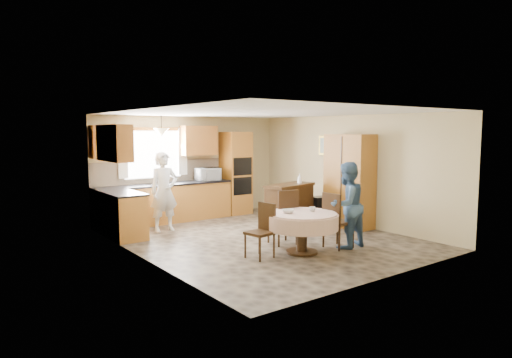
{
  "coord_description": "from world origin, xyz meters",
  "views": [
    {
      "loc": [
        -5.45,
        -7.08,
        2.14
      ],
      "look_at": [
        0.03,
        0.3,
        1.17
      ],
      "focal_mm": 32.0,
      "sensor_mm": 36.0,
      "label": 1
    }
  ],
  "objects_px": {
    "chair_back": "(285,214)",
    "person_dining": "(347,205)",
    "oven_tower": "(236,173)",
    "dining_table": "(302,222)",
    "chair_left": "(263,228)",
    "sideboard": "(289,207)",
    "cupboard": "(349,181)",
    "person_sink": "(164,192)",
    "chair_right": "(335,218)"
  },
  "relations": [
    {
      "from": "chair_back",
      "to": "person_dining",
      "type": "xyz_separation_m",
      "value": [
        0.77,
        -0.84,
        0.21
      ]
    },
    {
      "from": "oven_tower",
      "to": "dining_table",
      "type": "relative_size",
      "value": 1.67
    },
    {
      "from": "oven_tower",
      "to": "person_dining",
      "type": "height_order",
      "value": "oven_tower"
    },
    {
      "from": "chair_back",
      "to": "person_dining",
      "type": "relative_size",
      "value": 0.66
    },
    {
      "from": "dining_table",
      "to": "chair_left",
      "type": "xyz_separation_m",
      "value": [
        -0.71,
        0.21,
        -0.05
      ]
    },
    {
      "from": "sideboard",
      "to": "chair_back",
      "type": "relative_size",
      "value": 1.21
    },
    {
      "from": "cupboard",
      "to": "person_dining",
      "type": "xyz_separation_m",
      "value": [
        -1.42,
        -1.22,
        -0.24
      ]
    },
    {
      "from": "oven_tower",
      "to": "sideboard",
      "type": "bearing_deg",
      "value": -89.61
    },
    {
      "from": "cupboard",
      "to": "person_sink",
      "type": "distance_m",
      "value": 4.07
    },
    {
      "from": "oven_tower",
      "to": "chair_right",
      "type": "bearing_deg",
      "value": -97.72
    },
    {
      "from": "cupboard",
      "to": "chair_left",
      "type": "height_order",
      "value": "cupboard"
    },
    {
      "from": "chair_right",
      "to": "person_sink",
      "type": "distance_m",
      "value": 3.73
    },
    {
      "from": "oven_tower",
      "to": "chair_back",
      "type": "relative_size",
      "value": 2.02
    },
    {
      "from": "chair_left",
      "to": "person_sink",
      "type": "distance_m",
      "value": 2.95
    },
    {
      "from": "oven_tower",
      "to": "dining_table",
      "type": "distance_m",
      "value": 4.17
    },
    {
      "from": "dining_table",
      "to": "chair_right",
      "type": "distance_m",
      "value": 0.73
    },
    {
      "from": "oven_tower",
      "to": "sideboard",
      "type": "distance_m",
      "value": 2.2
    },
    {
      "from": "chair_left",
      "to": "person_sink",
      "type": "relative_size",
      "value": 0.54
    },
    {
      "from": "dining_table",
      "to": "person_sink",
      "type": "height_order",
      "value": "person_sink"
    },
    {
      "from": "oven_tower",
      "to": "chair_back",
      "type": "xyz_separation_m",
      "value": [
        -1.12,
        -3.3,
        -0.48
      ]
    },
    {
      "from": "sideboard",
      "to": "chair_right",
      "type": "bearing_deg",
      "value": -119.47
    },
    {
      "from": "chair_back",
      "to": "person_dining",
      "type": "bearing_deg",
      "value": 141.27
    },
    {
      "from": "sideboard",
      "to": "cupboard",
      "type": "bearing_deg",
      "value": -50.62
    },
    {
      "from": "oven_tower",
      "to": "chair_left",
      "type": "height_order",
      "value": "oven_tower"
    },
    {
      "from": "chair_left",
      "to": "chair_right",
      "type": "bearing_deg",
      "value": 67.79
    },
    {
      "from": "chair_back",
      "to": "person_dining",
      "type": "distance_m",
      "value": 1.16
    },
    {
      "from": "chair_left",
      "to": "chair_back",
      "type": "relative_size",
      "value": 0.88
    },
    {
      "from": "chair_left",
      "to": "person_dining",
      "type": "distance_m",
      "value": 1.7
    },
    {
      "from": "oven_tower",
      "to": "sideboard",
      "type": "height_order",
      "value": "oven_tower"
    },
    {
      "from": "chair_left",
      "to": "chair_back",
      "type": "xyz_separation_m",
      "value": [
        0.85,
        0.43,
        0.07
      ]
    },
    {
      "from": "sideboard",
      "to": "dining_table",
      "type": "relative_size",
      "value": 1.0
    },
    {
      "from": "oven_tower",
      "to": "chair_back",
      "type": "bearing_deg",
      "value": -108.75
    },
    {
      "from": "cupboard",
      "to": "oven_tower",
      "type": "bearing_deg",
      "value": 110.1
    },
    {
      "from": "cupboard",
      "to": "dining_table",
      "type": "distance_m",
      "value": 2.59
    },
    {
      "from": "dining_table",
      "to": "person_dining",
      "type": "distance_m",
      "value": 0.97
    },
    {
      "from": "dining_table",
      "to": "person_sink",
      "type": "xyz_separation_m",
      "value": [
        -1.15,
        3.1,
        0.29
      ]
    },
    {
      "from": "oven_tower",
      "to": "person_sink",
      "type": "bearing_deg",
      "value": -160.91
    },
    {
      "from": "cupboard",
      "to": "chair_right",
      "type": "bearing_deg",
      "value": -145.03
    },
    {
      "from": "sideboard",
      "to": "chair_left",
      "type": "bearing_deg",
      "value": -154.2
    },
    {
      "from": "sideboard",
      "to": "cupboard",
      "type": "xyz_separation_m",
      "value": [
        1.06,
        -0.81,
        0.58
      ]
    },
    {
      "from": "oven_tower",
      "to": "chair_left",
      "type": "distance_m",
      "value": 4.26
    },
    {
      "from": "sideboard",
      "to": "chair_left",
      "type": "height_order",
      "value": "chair_left"
    },
    {
      "from": "cupboard",
      "to": "chair_back",
      "type": "distance_m",
      "value": 2.27
    },
    {
      "from": "cupboard",
      "to": "dining_table",
      "type": "bearing_deg",
      "value": -156.51
    },
    {
      "from": "chair_left",
      "to": "cupboard",
      "type": "bearing_deg",
      "value": 95.51
    },
    {
      "from": "sideboard",
      "to": "person_dining",
      "type": "xyz_separation_m",
      "value": [
        -0.36,
        -2.02,
        0.34
      ]
    },
    {
      "from": "person_sink",
      "to": "chair_right",
      "type": "bearing_deg",
      "value": -57.95
    },
    {
      "from": "sideboard",
      "to": "dining_table",
      "type": "bearing_deg",
      "value": -138.34
    },
    {
      "from": "person_sink",
      "to": "person_dining",
      "type": "xyz_separation_m",
      "value": [
        2.07,
        -3.3,
        -0.06
      ]
    },
    {
      "from": "cupboard",
      "to": "person_sink",
      "type": "height_order",
      "value": "cupboard"
    }
  ]
}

